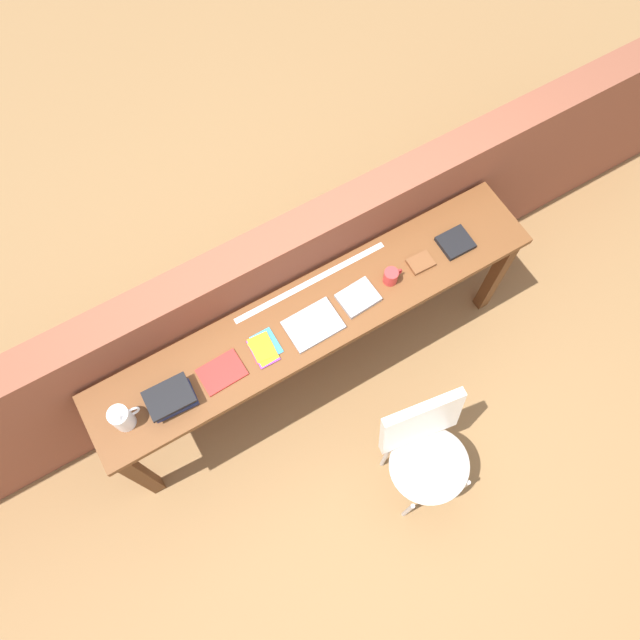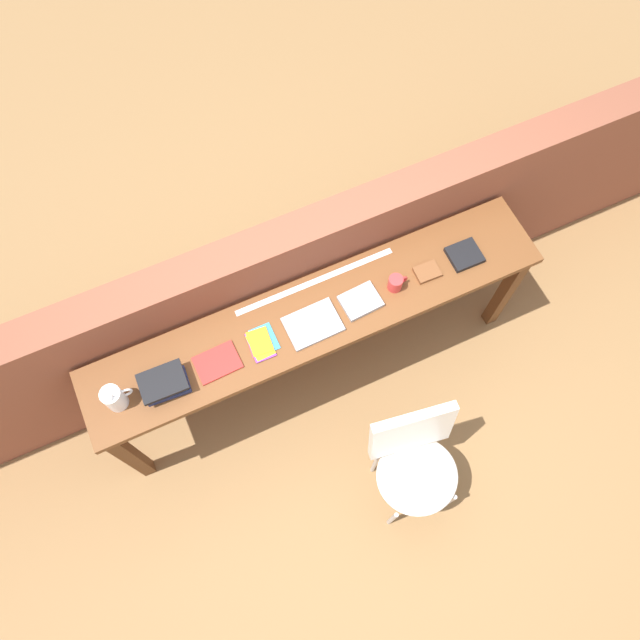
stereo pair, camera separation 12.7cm
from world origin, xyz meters
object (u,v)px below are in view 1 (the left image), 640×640
object	(u,v)px
pitcher_white	(122,418)
book_repair_rightmost	(455,243)
pamphlet_pile_colourful	(263,348)
mug	(391,276)
leather_journal_brown	(421,263)
chair_white_moulded	(426,450)
book_stack_leftmost	(172,398)
book_open_centre	(313,325)
magazine_cycling	(222,372)

from	to	relation	value
pitcher_white	book_repair_rightmost	size ratio (longest dim) A/B	1.08
pamphlet_pile_colourful	mug	bearing A→B (deg)	0.02
leather_journal_brown	book_repair_rightmost	bearing A→B (deg)	3.51
chair_white_moulded	mug	world-z (taller)	mug
book_stack_leftmost	book_repair_rightmost	size ratio (longest dim) A/B	1.37
book_open_centre	book_repair_rightmost	bearing A→B (deg)	0.50
pamphlet_pile_colourful	book_repair_rightmost	distance (m)	1.19
mug	leather_journal_brown	size ratio (longest dim) A/B	0.85
book_open_centre	pamphlet_pile_colourful	bearing A→B (deg)	175.03
mug	leather_journal_brown	bearing A→B (deg)	0.16
chair_white_moulded	book_stack_leftmost	distance (m)	1.35
magazine_cycling	book_stack_leftmost	bearing A→B (deg)	179.95
pamphlet_pile_colourful	book_repair_rightmost	bearing A→B (deg)	0.34
pitcher_white	pamphlet_pile_colourful	xyz separation A→B (m)	(0.75, -0.00, -0.07)
chair_white_moulded	magazine_cycling	world-z (taller)	magazine_cycling
leather_journal_brown	magazine_cycling	bearing A→B (deg)	-177.61
magazine_cycling	book_open_centre	distance (m)	0.52
chair_white_moulded	book_open_centre	world-z (taller)	book_open_centre
chair_white_moulded	pamphlet_pile_colourful	bearing A→B (deg)	121.96
chair_white_moulded	mug	size ratio (longest dim) A/B	8.10
book_repair_rightmost	leather_journal_brown	bearing A→B (deg)	-177.49
book_open_centre	book_stack_leftmost	bearing A→B (deg)	178.77
chair_white_moulded	mug	bearing A→B (deg)	72.45
pitcher_white	magazine_cycling	size ratio (longest dim) A/B	0.84
chair_white_moulded	leather_journal_brown	world-z (taller)	leather_journal_brown
mug	chair_white_moulded	bearing A→B (deg)	-107.55
magazine_cycling	book_open_centre	world-z (taller)	book_open_centre
chair_white_moulded	leather_journal_brown	xyz separation A→B (m)	(0.45, 0.81, 0.37)
chair_white_moulded	book_stack_leftmost	size ratio (longest dim) A/B	3.82
pamphlet_pile_colourful	mug	size ratio (longest dim) A/B	1.67
magazine_cycling	book_repair_rightmost	size ratio (longest dim) A/B	1.29
magazine_cycling	mug	xyz separation A→B (m)	(1.00, 0.01, 0.04)
pamphlet_pile_colourful	leather_journal_brown	bearing A→B (deg)	0.05
chair_white_moulded	book_stack_leftmost	bearing A→B (deg)	141.95
book_stack_leftmost	book_repair_rightmost	distance (m)	1.69
pitcher_white	pamphlet_pile_colourful	distance (m)	0.75
book_stack_leftmost	leather_journal_brown	xyz separation A→B (m)	(1.46, 0.02, -0.03)
pamphlet_pile_colourful	book_repair_rightmost	size ratio (longest dim) A/B	1.08
pitcher_white	magazine_cycling	world-z (taller)	pitcher_white
pitcher_white	leather_journal_brown	bearing A→B (deg)	-0.03
book_repair_rightmost	book_stack_leftmost	bearing A→B (deg)	-178.21
book_open_centre	mug	size ratio (longest dim) A/B	2.52
book_stack_leftmost	leather_journal_brown	distance (m)	1.46
chair_white_moulded	pamphlet_pile_colourful	world-z (taller)	pamphlet_pile_colourful
pitcher_white	magazine_cycling	xyz separation A→B (m)	(0.51, -0.01, -0.07)
magazine_cycling	book_open_centre	size ratio (longest dim) A/B	0.79
chair_white_moulded	mug	xyz separation A→B (m)	(0.26, 0.81, 0.40)
book_stack_leftmost	leather_journal_brown	bearing A→B (deg)	0.71
pitcher_white	book_stack_leftmost	distance (m)	0.24
pitcher_white	book_open_centre	bearing A→B (deg)	-1.14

